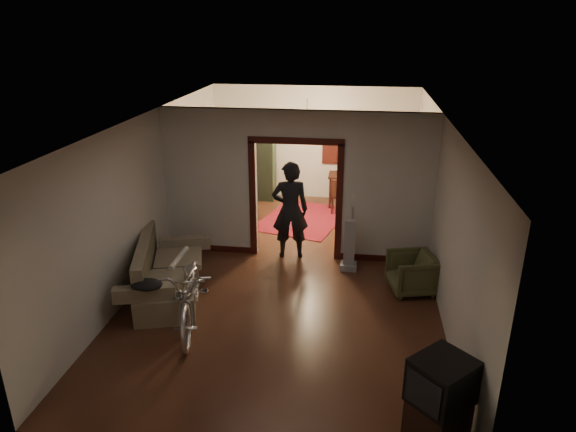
% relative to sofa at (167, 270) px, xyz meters
% --- Properties ---
extents(floor, '(5.00, 8.50, 0.01)m').
position_rel_sofa_xyz_m(floor, '(1.89, 1.09, -0.46)').
color(floor, '#341A10').
rests_on(floor, ground).
extents(ceiling, '(5.00, 8.50, 0.01)m').
position_rel_sofa_xyz_m(ceiling, '(1.89, 1.09, 2.34)').
color(ceiling, white).
rests_on(ceiling, floor).
extents(wall_back, '(5.00, 0.02, 2.80)m').
position_rel_sofa_xyz_m(wall_back, '(1.89, 5.34, 0.94)').
color(wall_back, beige).
rests_on(wall_back, floor).
extents(wall_left, '(0.02, 8.50, 2.80)m').
position_rel_sofa_xyz_m(wall_left, '(-0.61, 1.09, 0.94)').
color(wall_left, beige).
rests_on(wall_left, floor).
extents(wall_right, '(0.02, 8.50, 2.80)m').
position_rel_sofa_xyz_m(wall_right, '(4.39, 1.09, 0.94)').
color(wall_right, beige).
rests_on(wall_right, floor).
extents(partition_wall, '(5.00, 0.14, 2.80)m').
position_rel_sofa_xyz_m(partition_wall, '(1.89, 1.84, 0.94)').
color(partition_wall, beige).
rests_on(partition_wall, floor).
extents(door_casing, '(1.74, 0.20, 2.32)m').
position_rel_sofa_xyz_m(door_casing, '(1.89, 1.84, 0.64)').
color(door_casing, '#340F0C').
rests_on(door_casing, floor).
extents(far_window, '(0.98, 0.06, 1.28)m').
position_rel_sofa_xyz_m(far_window, '(2.59, 5.30, 1.09)').
color(far_window, black).
rests_on(far_window, wall_back).
extents(chandelier, '(0.24, 0.24, 0.24)m').
position_rel_sofa_xyz_m(chandelier, '(1.89, 3.59, 1.89)').
color(chandelier, '#FFE0A5').
rests_on(chandelier, ceiling).
extents(light_switch, '(0.08, 0.01, 0.12)m').
position_rel_sofa_xyz_m(light_switch, '(2.94, 1.77, 0.79)').
color(light_switch, silver).
rests_on(light_switch, partition_wall).
extents(sofa, '(1.43, 2.17, 0.92)m').
position_rel_sofa_xyz_m(sofa, '(0.00, 0.00, 0.00)').
color(sofa, brown).
rests_on(sofa, floor).
extents(rolled_paper, '(0.10, 0.78, 0.10)m').
position_rel_sofa_xyz_m(rolled_paper, '(0.10, 0.30, 0.07)').
color(rolled_paper, beige).
rests_on(rolled_paper, sofa).
extents(jacket, '(0.47, 0.35, 0.14)m').
position_rel_sofa_xyz_m(jacket, '(0.05, -0.91, 0.22)').
color(jacket, black).
rests_on(jacket, sofa).
extents(bicycle, '(1.14, 2.13, 1.06)m').
position_rel_sofa_xyz_m(bicycle, '(0.67, -0.78, 0.07)').
color(bicycle, silver).
rests_on(bicycle, floor).
extents(armchair, '(0.88, 0.87, 0.66)m').
position_rel_sofa_xyz_m(armchair, '(3.98, 0.70, -0.13)').
color(armchair, '#474929').
rests_on(armchair, floor).
extents(tv_stand, '(0.74, 0.74, 0.50)m').
position_rel_sofa_xyz_m(tv_stand, '(3.99, -2.61, -0.21)').
color(tv_stand, black).
rests_on(tv_stand, floor).
extents(crt_tv, '(0.80, 0.80, 0.51)m').
position_rel_sofa_xyz_m(crt_tv, '(3.99, -2.61, 0.31)').
color(crt_tv, black).
rests_on(crt_tv, tv_stand).
extents(vacuum, '(0.31, 0.25, 0.97)m').
position_rel_sofa_xyz_m(vacuum, '(2.92, 1.34, 0.03)').
color(vacuum, gray).
rests_on(vacuum, floor).
extents(person, '(0.76, 0.57, 1.88)m').
position_rel_sofa_xyz_m(person, '(1.79, 1.76, 0.48)').
color(person, black).
rests_on(person, floor).
extents(oriental_rug, '(2.18, 2.54, 0.02)m').
position_rel_sofa_xyz_m(oriental_rug, '(1.81, 3.74, -0.45)').
color(oriental_rug, maroon).
rests_on(oriental_rug, floor).
extents(locker, '(0.88, 0.49, 1.75)m').
position_rel_sofa_xyz_m(locker, '(0.51, 5.02, 0.42)').
color(locker, '#283922').
rests_on(locker, floor).
extents(globe, '(0.28, 0.28, 0.28)m').
position_rel_sofa_xyz_m(globe, '(0.51, 5.02, 1.48)').
color(globe, '#1E5972').
rests_on(globe, locker).
extents(desk, '(1.18, 0.84, 0.79)m').
position_rel_sofa_xyz_m(desk, '(2.85, 4.75, -0.06)').
color(desk, black).
rests_on(desk, floor).
extents(desk_chair, '(0.44, 0.44, 0.85)m').
position_rel_sofa_xyz_m(desk_chair, '(2.61, 4.29, -0.03)').
color(desk_chair, black).
rests_on(desk_chair, floor).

